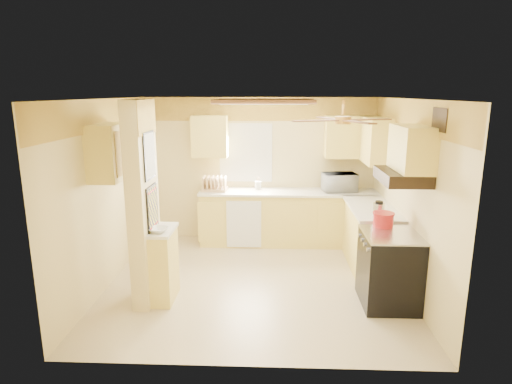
{
  "coord_description": "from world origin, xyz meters",
  "views": [
    {
      "loc": [
        0.23,
        -5.52,
        2.58
      ],
      "look_at": [
        -0.01,
        0.35,
        1.21
      ],
      "focal_mm": 30.0,
      "sensor_mm": 36.0,
      "label": 1
    }
  ],
  "objects_px": {
    "stove": "(389,269)",
    "bowl": "(158,230)",
    "dutch_oven": "(383,219)",
    "kettle": "(379,210)",
    "microwave": "(339,182)"
  },
  "relations": [
    {
      "from": "stove",
      "to": "dutch_oven",
      "type": "distance_m",
      "value": 0.62
    },
    {
      "from": "bowl",
      "to": "kettle",
      "type": "distance_m",
      "value": 2.87
    },
    {
      "from": "stove",
      "to": "microwave",
      "type": "distance_m",
      "value": 2.28
    },
    {
      "from": "dutch_oven",
      "to": "kettle",
      "type": "height_order",
      "value": "kettle"
    },
    {
      "from": "stove",
      "to": "dutch_oven",
      "type": "bearing_deg",
      "value": 96.56
    },
    {
      "from": "microwave",
      "to": "kettle",
      "type": "xyz_separation_m",
      "value": [
        0.28,
        -1.61,
        -0.04
      ]
    },
    {
      "from": "stove",
      "to": "dutch_oven",
      "type": "xyz_separation_m",
      "value": [
        -0.03,
        0.29,
        0.55
      ]
    },
    {
      "from": "dutch_oven",
      "to": "microwave",
      "type": "bearing_deg",
      "value": 98.42
    },
    {
      "from": "bowl",
      "to": "kettle",
      "type": "xyz_separation_m",
      "value": [
        2.78,
        0.7,
        0.08
      ]
    },
    {
      "from": "microwave",
      "to": "bowl",
      "type": "xyz_separation_m",
      "value": [
        -2.5,
        -2.3,
        -0.12
      ]
    },
    {
      "from": "stove",
      "to": "bowl",
      "type": "distance_m",
      "value": 2.86
    },
    {
      "from": "bowl",
      "to": "kettle",
      "type": "height_order",
      "value": "kettle"
    },
    {
      "from": "microwave",
      "to": "dutch_oven",
      "type": "relative_size",
      "value": 2.02
    },
    {
      "from": "microwave",
      "to": "kettle",
      "type": "bearing_deg",
      "value": 92.03
    },
    {
      "from": "bowl",
      "to": "microwave",
      "type": "bearing_deg",
      "value": 42.67
    }
  ]
}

